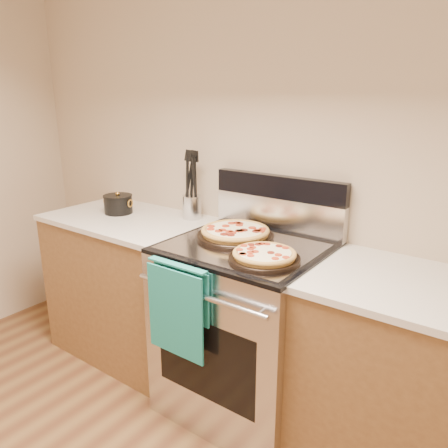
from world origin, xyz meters
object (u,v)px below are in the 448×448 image
Objects in this scene: range_body at (245,330)px; pepperoni_pizza_front at (264,256)px; pepperoni_pizza_back at (235,233)px; utensil_crock at (192,207)px; saucepan at (118,205)px.

pepperoni_pizza_front is at bearing -35.81° from range_body.
pepperoni_pizza_back reaches higher than range_body.
utensil_crock is (-0.73, 0.37, 0.03)m from pepperoni_pizza_front.
utensil_crock is at bearing 156.42° from range_body.
range_body is 0.51m from pepperoni_pizza_back.
pepperoni_pizza_back is at bearing 147.30° from pepperoni_pizza_front.
pepperoni_pizza_front is at bearing -32.70° from pepperoni_pizza_back.
utensil_crock is 0.49m from saucepan.
saucepan reaches higher than range_body.
range_body is 0.80m from utensil_crock.
saucepan reaches higher than pepperoni_pizza_front.
pepperoni_pizza_back is 0.90m from saucepan.
pepperoni_pizza_back is at bearing 153.52° from range_body.
range_body is at bearing -3.36° from saucepan.
utensil_crock is (-0.55, 0.24, 0.53)m from range_body.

